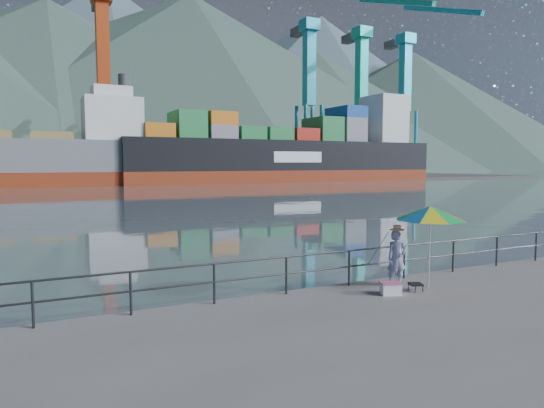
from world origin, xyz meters
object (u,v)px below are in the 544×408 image
(cooler_bag, at_px, (391,289))
(container_ship, at_px, (293,151))
(beach_umbrella, at_px, (431,213))
(fisherman, at_px, (397,258))
(bulk_carrier, at_px, (14,158))

(cooler_bag, distance_m, container_ship, 83.05)
(container_ship, bearing_deg, cooler_bag, -116.74)
(cooler_bag, bearing_deg, container_ship, 83.56)
(beach_umbrella, bearing_deg, fisherman, 127.74)
(fisherman, bearing_deg, beach_umbrella, -41.68)
(container_ship, bearing_deg, fisherman, -116.49)
(container_ship, bearing_deg, beach_umbrella, -115.94)
(fisherman, xyz_separation_m, bulk_carrier, (-11.78, 73.48, 3.33))
(beach_umbrella, bearing_deg, cooler_bag, 176.52)
(fisherman, relative_size, container_ship, 0.03)
(cooler_bag, height_order, container_ship, container_ship)
(beach_umbrella, height_order, container_ship, container_ship)
(beach_umbrella, relative_size, container_ship, 0.04)
(cooler_bag, distance_m, bulk_carrier, 75.03)
(bulk_carrier, bearing_deg, beach_umbrella, -80.57)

